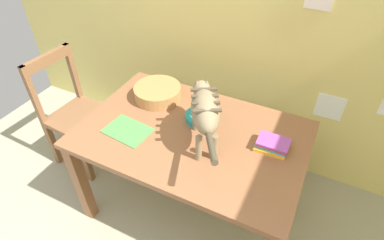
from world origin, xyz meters
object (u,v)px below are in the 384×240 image
object	(u,v)px
magazine	(128,131)
wicker_basket	(158,92)
coffee_mug	(202,109)
dining_table	(192,143)
book_stack	(272,144)
cat	(205,110)
wooden_chair_near	(76,114)
saucer_bowl	(201,117)

from	to	relation	value
magazine	wicker_basket	world-z (taller)	wicker_basket
coffee_mug	magazine	size ratio (longest dim) A/B	0.45
dining_table	book_stack	world-z (taller)	book_stack
cat	wooden_chair_near	size ratio (longest dim) A/B	0.65
magazine	book_stack	bearing A→B (deg)	22.31
book_stack	wicker_basket	bearing A→B (deg)	170.73
wooden_chair_near	cat	bearing A→B (deg)	89.23
magazine	book_stack	size ratio (longest dim) A/B	1.44
magazine	dining_table	bearing A→B (deg)	29.90
cat	book_stack	size ratio (longest dim) A/B	3.23
coffee_mug	wooden_chair_near	world-z (taller)	wooden_chair_near
book_stack	magazine	bearing A→B (deg)	-163.66
dining_table	coffee_mug	xyz separation A→B (m)	(-0.00, 0.14, 0.17)
book_stack	saucer_bowl	bearing A→B (deg)	173.17
cat	book_stack	distance (m)	0.44
dining_table	coffee_mug	world-z (taller)	coffee_mug
cat	wooden_chair_near	world-z (taller)	cat
coffee_mug	wooden_chair_near	bearing A→B (deg)	-176.09
book_stack	wicker_basket	distance (m)	0.85
dining_table	book_stack	xyz separation A→B (m)	(0.47, 0.08, 0.12)
magazine	wooden_chair_near	distance (m)	0.79
dining_table	wicker_basket	xyz separation A→B (m)	(-0.37, 0.22, 0.13)
saucer_bowl	wooden_chair_near	distance (m)	1.10
dining_table	saucer_bowl	distance (m)	0.17
coffee_mug	magazine	distance (m)	0.47
wooden_chair_near	dining_table	bearing A→B (deg)	90.58
cat	wicker_basket	size ratio (longest dim) A/B	1.90
saucer_bowl	magazine	world-z (taller)	saucer_bowl
saucer_bowl	magazine	distance (m)	0.46
cat	book_stack	xyz separation A→B (m)	(0.37, 0.12, -0.20)
dining_table	magazine	world-z (taller)	magazine
saucer_bowl	magazine	xyz separation A→B (m)	(-0.35, -0.30, -0.02)
dining_table	cat	world-z (taller)	cat
cat	wooden_chair_near	distance (m)	1.26
cat	coffee_mug	distance (m)	0.25
wicker_basket	wooden_chair_near	bearing A→B (deg)	-167.55
dining_table	wooden_chair_near	world-z (taller)	wooden_chair_near
wicker_basket	dining_table	bearing A→B (deg)	-30.62
magazine	coffee_mug	bearing A→B (deg)	45.79
dining_table	cat	distance (m)	0.33
cat	coffee_mug	xyz separation A→B (m)	(-0.09, 0.17, -0.15)
book_stack	coffee_mug	bearing A→B (deg)	173.12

